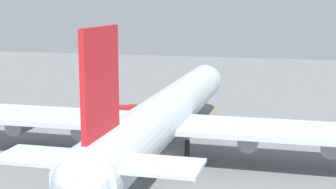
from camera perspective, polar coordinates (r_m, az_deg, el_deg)
name	(u,v)px	position (r m, az deg, el deg)	size (l,w,h in m)	color
ground_plane	(168,154)	(74.50, 0.00, -6.70)	(264.43, 264.43, 0.00)	slate
cargo_airplane	(167,113)	(72.64, -0.06, -2.11)	(66.11, 60.46, 19.63)	silver
baggage_tug	(127,109)	(100.11, -4.66, -1.65)	(2.49, 4.19, 1.97)	#B21E19
safety_cone_nose	(218,111)	(102.16, 5.58, -1.80)	(0.59, 0.59, 0.85)	orange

